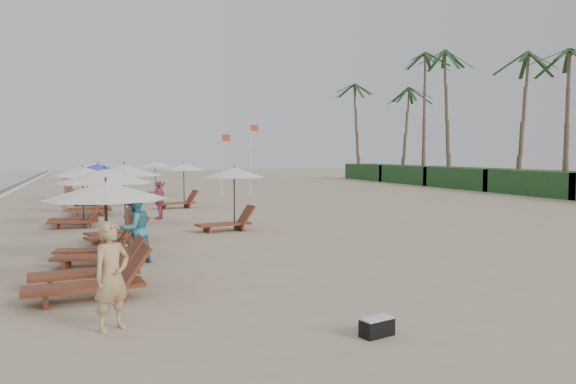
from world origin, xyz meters
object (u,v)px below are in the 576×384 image
object	(u,v)px
lounger_station_1	(98,211)
beachgoer_mid_a	(135,229)
lounger_station_6	(83,183)
flag_pole_near	(222,161)
lounger_station_5	(90,184)
beachgoer_far_b	(68,194)
lounger_station_4	(93,189)
inland_station_0	(230,191)
lounger_station_2	(119,199)
lounger_station_3	(78,193)
lounger_station_0	(92,240)
inland_station_1	(180,180)
beachgoer_near	(112,276)
beachgoer_mid_b	(134,220)
inland_station_2	(152,174)
beachgoer_far_a	(160,200)
duffel_bag	(377,327)

from	to	relation	value
lounger_station_1	beachgoer_mid_a	world-z (taller)	lounger_station_1
lounger_station_6	flag_pole_near	xyz separation A→B (m)	(7.94, -1.20, 1.27)
lounger_station_5	lounger_station_1	bearing A→B (deg)	-89.50
beachgoer_far_b	flag_pole_near	bearing A→B (deg)	-50.69
lounger_station_4	inland_station_0	world-z (taller)	lounger_station_4
beachgoer_far_b	lounger_station_6	bearing A→B (deg)	3.63
lounger_station_2	lounger_station_3	distance (m)	4.39
lounger_station_5	beachgoer_mid_a	xyz separation A→B (m)	(1.01, -17.01, -0.23)
lounger_station_0	lounger_station_1	xyz separation A→B (m)	(0.16, 3.18, 0.24)
beachgoer_far_b	lounger_station_0	bearing A→B (deg)	-167.72
lounger_station_4	inland_station_1	xyz separation A→B (m)	(4.15, 1.90, 0.26)
lounger_station_5	beachgoer_near	distance (m)	22.24
lounger_station_4	inland_station_1	world-z (taller)	lounger_station_4
beachgoer_mid_b	beachgoer_mid_a	bearing A→B (deg)	159.43
lounger_station_5	lounger_station_2	bearing A→B (deg)	-86.39
inland_station_2	beachgoer_far_a	distance (m)	13.01
lounger_station_0	duffel_bag	distance (m)	5.82
beachgoer_far_a	flag_pole_near	world-z (taller)	flag_pole_near
lounger_station_4	beachgoer_mid_b	xyz separation A→B (m)	(0.97, -10.12, -0.27)
beachgoer_mid_b	beachgoer_far_a	xyz separation A→B (m)	(1.60, 7.44, -0.06)
lounger_station_1	inland_station_1	world-z (taller)	lounger_station_1
beachgoer_mid_a	beachgoer_mid_b	xyz separation A→B (m)	(0.10, 1.90, -0.01)
beachgoer_mid_b	lounger_station_1	bearing A→B (deg)	128.88
lounger_station_6	flag_pole_near	world-z (taller)	flag_pole_near
beachgoer_far_b	flag_pole_near	world-z (taller)	flag_pole_near
inland_station_0	beachgoer_near	bearing A→B (deg)	-113.10
beachgoer_mid_b	duffel_bag	distance (m)	9.26
beachgoer_mid_b	duffel_bag	xyz separation A→B (m)	(2.86, -8.78, -0.72)
lounger_station_6	beachgoer_mid_b	size ratio (longest dim) A/B	1.52
lounger_station_5	inland_station_2	bearing A→B (deg)	54.32
beachgoer_far_b	lounger_station_2	bearing A→B (deg)	-160.85
inland_station_0	duffel_bag	size ratio (longest dim) A/B	4.77
flag_pole_near	lounger_station_0	bearing A→B (deg)	-109.35
duffel_bag	inland_station_2	bearing A→B (deg)	90.33
lounger_station_4	beachgoer_mid_b	bearing A→B (deg)	-84.52
inland_station_0	inland_station_1	world-z (taller)	same
lounger_station_0	inland_station_2	world-z (taller)	inland_station_2
lounger_station_0	lounger_station_5	world-z (taller)	lounger_station_5
beachgoer_far_a	duffel_bag	xyz separation A→B (m)	(1.26, -16.22, -0.65)
lounger_station_2	lounger_station_6	bearing A→B (deg)	94.29
lounger_station_6	inland_station_2	xyz separation A→B (m)	(4.18, 2.26, 0.41)
duffel_bag	lounger_station_2	bearing A→B (deg)	106.32
lounger_station_0	lounger_station_5	distance (m)	19.74
lounger_station_0	inland_station_1	size ratio (longest dim) A/B	1.05
lounger_station_5	inland_station_1	xyz separation A→B (m)	(4.29, -3.09, 0.29)
lounger_station_3	lounger_station_5	size ratio (longest dim) A/B	0.95
beachgoer_near	inland_station_2	bearing A→B (deg)	50.71
inland_station_2	duffel_bag	world-z (taller)	inland_station_2
duffel_bag	beachgoer_near	bearing A→B (deg)	156.17
lounger_station_3	lounger_station_2	bearing A→B (deg)	-73.30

